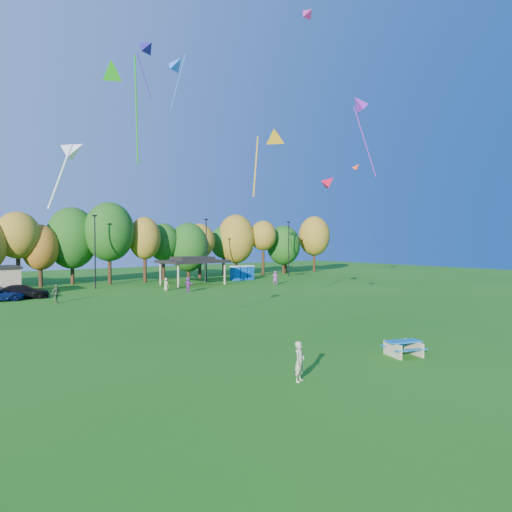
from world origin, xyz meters
TOP-DOWN VIEW (x-y plane):
  - ground at (0.00, 0.00)m, footprint 160.00×160.00m
  - tree_line at (-1.03, 45.51)m, footprint 93.57×10.55m
  - lamp_posts at (2.00, 40.00)m, footprint 64.50×0.25m
  - pavilion at (14.00, 37.00)m, footprint 8.20×6.20m
  - porta_potties at (23.40, 38.62)m, footprint 3.75×1.25m
  - picnic_table at (3.67, -2.63)m, footprint 2.22×2.03m
  - kite_flyer at (-3.56, -2.47)m, footprint 0.74×0.63m
  - car_c at (-9.30, 34.20)m, footprint 4.75×2.70m
  - car_d at (-7.06, 34.96)m, footprint 5.33×3.42m
  - far_person_0 at (22.71, 30.12)m, footprint 0.80×0.79m
  - far_person_1 at (7.83, 32.55)m, footprint 0.66×0.85m
  - far_person_3 at (-5.27, 29.40)m, footprint 1.12×0.94m
  - far_person_4 at (9.29, 29.84)m, footprint 0.69×1.66m
  - kite_0 at (12.89, 14.27)m, footprint 1.15×1.53m
  - kite_1 at (8.36, 6.99)m, footprint 1.61×1.53m
  - kite_2 at (-10.52, 4.95)m, footprint 2.06×1.52m
  - kite_4 at (-5.17, 14.42)m, footprint 2.66×4.27m
  - kite_6 at (21.39, 15.03)m, footprint 4.86×2.73m
  - kite_7 at (5.12, 9.33)m, footprint 3.12×2.86m
  - kite_12 at (-1.75, 16.96)m, footprint 1.78×2.78m
  - kite_13 at (28.92, 21.48)m, footprint 1.48×1.56m
  - kite_14 at (7.83, 29.57)m, footprint 2.45×4.00m

SIDE VIEW (x-z plane):
  - ground at x=0.00m, z-range 0.00..0.00m
  - picnic_table at x=3.67m, z-range 0.06..0.85m
  - car_c at x=-9.30m, z-range 0.00..1.25m
  - car_d at x=-7.06m, z-range 0.00..1.44m
  - far_person_1 at x=7.83m, z-range 0.00..1.54m
  - kite_flyer at x=-3.56m, z-range 0.00..1.71m
  - far_person_4 at x=9.29m, z-range 0.00..1.73m
  - far_person_3 at x=-5.27m, z-range 0.00..1.80m
  - far_person_0 at x=22.71m, z-range 0.00..1.86m
  - porta_potties at x=23.40m, z-range 0.01..2.19m
  - pavilion at x=14.00m, z-range 1.34..5.11m
  - lamp_posts at x=2.00m, z-range 0.36..9.45m
  - tree_line at x=-1.03m, z-range 0.34..11.49m
  - kite_2 at x=-10.52m, z-range 8.36..11.77m
  - kite_1 at x=8.36m, z-range 9.69..10.98m
  - kite_7 at x=5.12m, z-range 10.84..16.50m
  - kite_13 at x=28.92m, z-range 14.64..15.88m
  - kite_4 at x=-5.17m, z-range 13.88..21.36m
  - kite_6 at x=21.39m, z-range 16.06..24.53m
  - kite_12 at x=-1.75m, z-range 18.60..23.12m
  - kite_14 at x=7.83m, z-range 22.32..28.99m
  - kite_0 at x=12.89m, z-range 26.02..27.55m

